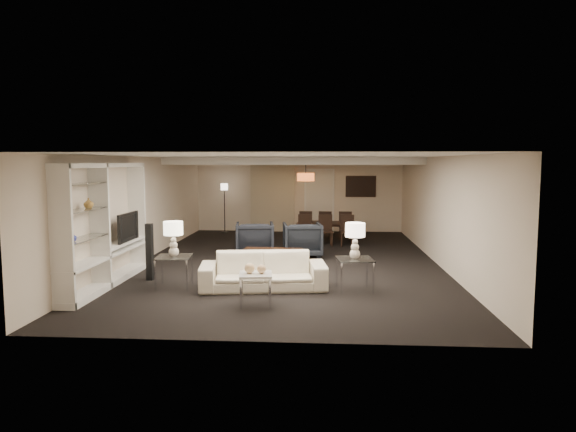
# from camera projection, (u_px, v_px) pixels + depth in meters

# --- Properties ---
(floor) EXTENTS (11.00, 11.00, 0.00)m
(floor) POSITION_uv_depth(u_px,v_px,m) (288.00, 262.00, 12.24)
(floor) COLOR black
(floor) RESTS_ON ground
(ceiling) EXTENTS (7.00, 11.00, 0.02)m
(ceiling) POSITION_uv_depth(u_px,v_px,m) (288.00, 157.00, 11.98)
(ceiling) COLOR silver
(ceiling) RESTS_ON ground
(wall_back) EXTENTS (7.00, 0.02, 2.50)m
(wall_back) POSITION_uv_depth(u_px,v_px,m) (299.00, 195.00, 17.57)
(wall_back) COLOR beige
(wall_back) RESTS_ON ground
(wall_front) EXTENTS (7.00, 0.02, 2.50)m
(wall_front) POSITION_uv_depth(u_px,v_px,m) (259.00, 249.00, 6.65)
(wall_front) COLOR beige
(wall_front) RESTS_ON ground
(wall_left) EXTENTS (0.02, 11.00, 2.50)m
(wall_left) POSITION_uv_depth(u_px,v_px,m) (143.00, 209.00, 12.35)
(wall_left) COLOR beige
(wall_left) RESTS_ON ground
(wall_right) EXTENTS (0.02, 11.00, 2.50)m
(wall_right) POSITION_uv_depth(u_px,v_px,m) (439.00, 211.00, 11.88)
(wall_right) COLOR beige
(wall_right) RESTS_ON ground
(ceiling_soffit) EXTENTS (7.00, 4.00, 0.20)m
(ceiling_soffit) POSITION_uv_depth(u_px,v_px,m) (296.00, 161.00, 15.46)
(ceiling_soffit) COLOR silver
(ceiling_soffit) RESTS_ON ceiling
(curtains) EXTENTS (1.50, 0.12, 2.40)m
(curtains) POSITION_uv_depth(u_px,v_px,m) (273.00, 196.00, 17.56)
(curtains) COLOR beige
(curtains) RESTS_ON wall_back
(door) EXTENTS (0.90, 0.05, 2.10)m
(door) POSITION_uv_depth(u_px,v_px,m) (319.00, 201.00, 17.51)
(door) COLOR silver
(door) RESTS_ON wall_back
(painting) EXTENTS (0.95, 0.04, 0.65)m
(painting) POSITION_uv_depth(u_px,v_px,m) (361.00, 186.00, 17.36)
(painting) COLOR #142D38
(painting) RESTS_ON wall_back
(media_unit) EXTENTS (0.38, 3.40, 2.35)m
(media_unit) POSITION_uv_depth(u_px,v_px,m) (106.00, 225.00, 9.76)
(media_unit) COLOR white
(media_unit) RESTS_ON wall_left
(pendant_light) EXTENTS (0.52, 0.52, 0.24)m
(pendant_light) POSITION_uv_depth(u_px,v_px,m) (306.00, 177.00, 15.49)
(pendant_light) COLOR #D8591E
(pendant_light) RESTS_ON ceiling_soffit
(sofa) EXTENTS (2.44, 1.22, 0.68)m
(sofa) POSITION_uv_depth(u_px,v_px,m) (263.00, 271.00, 9.59)
(sofa) COLOR beige
(sofa) RESTS_ON floor
(coffee_table) EXTENTS (1.33, 0.83, 0.46)m
(coffee_table) POSITION_uv_depth(u_px,v_px,m) (272.00, 261.00, 11.19)
(coffee_table) COLOR black
(coffee_table) RESTS_ON floor
(armchair_left) EXTENTS (1.05, 1.07, 0.87)m
(armchair_left) POSITION_uv_depth(u_px,v_px,m) (255.00, 239.00, 12.90)
(armchair_left) COLOR black
(armchair_left) RESTS_ON floor
(armchair_right) EXTENTS (1.05, 1.07, 0.87)m
(armchair_right) POSITION_uv_depth(u_px,v_px,m) (302.00, 240.00, 12.82)
(armchair_right) COLOR black
(armchair_right) RESTS_ON floor
(side_table_left) EXTENTS (0.70, 0.70, 0.60)m
(side_table_left) POSITION_uv_depth(u_px,v_px,m) (174.00, 272.00, 9.71)
(side_table_left) COLOR white
(side_table_left) RESTS_ON floor
(side_table_right) EXTENTS (0.71, 0.71, 0.60)m
(side_table_right) POSITION_uv_depth(u_px,v_px,m) (355.00, 274.00, 9.48)
(side_table_right) COLOR silver
(side_table_right) RESTS_ON floor
(table_lamp_left) EXTENTS (0.36, 0.36, 0.66)m
(table_lamp_left) POSITION_uv_depth(u_px,v_px,m) (173.00, 239.00, 9.65)
(table_lamp_left) COLOR beige
(table_lamp_left) RESTS_ON side_table_left
(table_lamp_right) EXTENTS (0.38, 0.38, 0.66)m
(table_lamp_right) POSITION_uv_depth(u_px,v_px,m) (355.00, 241.00, 9.42)
(table_lamp_right) COLOR #F5E7CF
(table_lamp_right) RESTS_ON side_table_right
(marble_table) EXTENTS (0.60, 0.60, 0.53)m
(marble_table) POSITION_uv_depth(u_px,v_px,m) (256.00, 289.00, 8.51)
(marble_table) COLOR white
(marble_table) RESTS_ON floor
(gold_gourd_a) EXTENTS (0.17, 0.17, 0.17)m
(gold_gourd_a) POSITION_uv_depth(u_px,v_px,m) (250.00, 268.00, 8.48)
(gold_gourd_a) COLOR #EABA7C
(gold_gourd_a) RESTS_ON marble_table
(gold_gourd_b) EXTENTS (0.15, 0.15, 0.15)m
(gold_gourd_b) POSITION_uv_depth(u_px,v_px,m) (262.00, 269.00, 8.47)
(gold_gourd_b) COLOR #E8B37A
(gold_gourd_b) RESTS_ON marble_table
(television) EXTENTS (1.01, 0.13, 0.58)m
(television) POSITION_uv_depth(u_px,v_px,m) (123.00, 227.00, 10.56)
(television) COLOR black
(television) RESTS_ON media_unit
(vase_blue) EXTENTS (0.16, 0.16, 0.16)m
(vase_blue) POSITION_uv_depth(u_px,v_px,m) (72.00, 237.00, 8.45)
(vase_blue) COLOR #2530A2
(vase_blue) RESTS_ON media_unit
(vase_amber) EXTENTS (0.17, 0.17, 0.18)m
(vase_amber) POSITION_uv_depth(u_px,v_px,m) (89.00, 203.00, 9.05)
(vase_amber) COLOR #B1833B
(vase_amber) RESTS_ON media_unit
(floor_speaker) EXTENTS (0.13, 0.13, 1.15)m
(floor_speaker) POSITION_uv_depth(u_px,v_px,m) (150.00, 252.00, 10.29)
(floor_speaker) COLOR black
(floor_speaker) RESTS_ON floor
(dining_table) EXTENTS (1.75, 1.05, 0.59)m
(dining_table) POSITION_uv_depth(u_px,v_px,m) (326.00, 232.00, 15.17)
(dining_table) COLOR black
(dining_table) RESTS_ON floor
(chair_nl) EXTENTS (0.41, 0.41, 0.88)m
(chair_nl) POSITION_uv_depth(u_px,v_px,m) (305.00, 230.00, 14.55)
(chair_nl) COLOR black
(chair_nl) RESTS_ON floor
(chair_nm) EXTENTS (0.45, 0.45, 0.88)m
(chair_nm) POSITION_uv_depth(u_px,v_px,m) (326.00, 231.00, 14.51)
(chair_nm) COLOR black
(chair_nm) RESTS_ON floor
(chair_nr) EXTENTS (0.42, 0.42, 0.88)m
(chair_nr) POSITION_uv_depth(u_px,v_px,m) (347.00, 231.00, 14.47)
(chair_nr) COLOR black
(chair_nr) RESTS_ON floor
(chair_fl) EXTENTS (0.43, 0.43, 0.88)m
(chair_fl) POSITION_uv_depth(u_px,v_px,m) (306.00, 225.00, 15.84)
(chair_fl) COLOR black
(chair_fl) RESTS_ON floor
(chair_fm) EXTENTS (0.44, 0.44, 0.88)m
(chair_fm) POSITION_uv_depth(u_px,v_px,m) (326.00, 225.00, 15.80)
(chair_fm) COLOR black
(chair_fm) RESTS_ON floor
(chair_fr) EXTENTS (0.42, 0.42, 0.88)m
(chair_fr) POSITION_uv_depth(u_px,v_px,m) (345.00, 225.00, 15.76)
(chair_fr) COLOR black
(chair_fr) RESTS_ON floor
(floor_lamp) EXTENTS (0.25, 0.25, 1.66)m
(floor_lamp) POSITION_uv_depth(u_px,v_px,m) (225.00, 208.00, 17.27)
(floor_lamp) COLOR black
(floor_lamp) RESTS_ON floor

